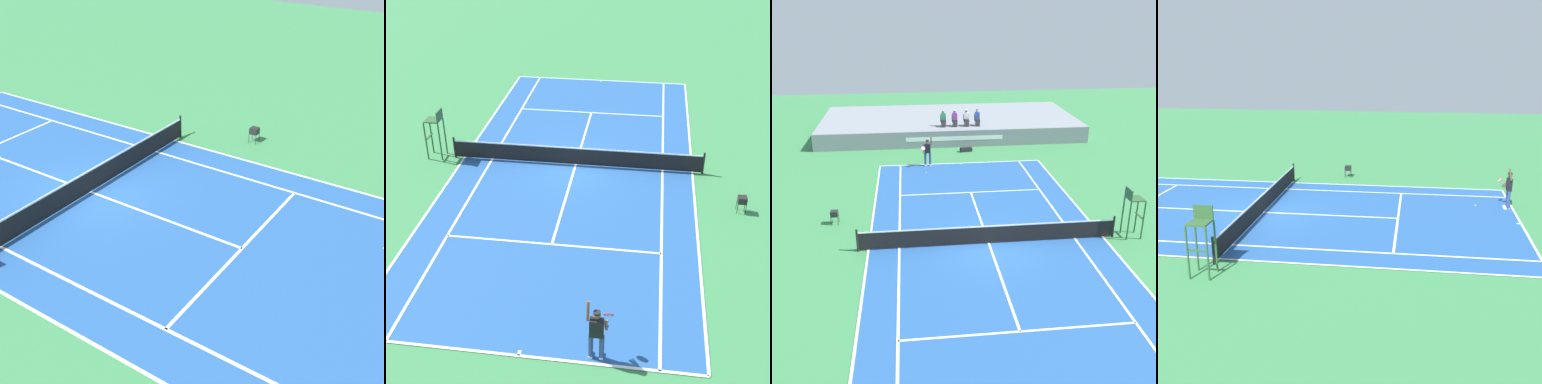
% 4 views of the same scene
% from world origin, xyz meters
% --- Properties ---
extents(ground_plane, '(80.00, 80.00, 0.00)m').
position_xyz_m(ground_plane, '(0.00, 0.00, 0.00)').
color(ground_plane, '#387F47').
extents(court, '(11.08, 23.88, 0.03)m').
position_xyz_m(court, '(0.00, 0.00, 0.01)').
color(court, '#235193').
rests_on(court, ground).
extents(net, '(11.98, 0.10, 1.07)m').
position_xyz_m(net, '(0.00, 0.00, 0.52)').
color(net, black).
rests_on(net, ground).
extents(tennis_ball, '(0.07, 0.07, 0.07)m').
position_xyz_m(tennis_ball, '(-2.44, 10.14, 0.03)').
color(tennis_ball, '#D1E533').
rests_on(tennis_ball, ground).
extents(ball_hopper, '(0.36, 0.36, 0.70)m').
position_xyz_m(ball_hopper, '(-7.33, 3.04, 0.57)').
color(ball_hopper, black).
rests_on(ball_hopper, ground).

